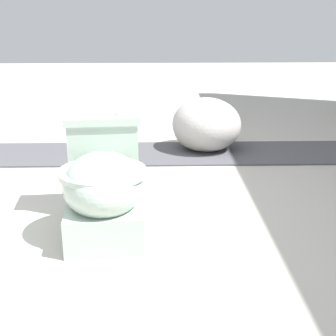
{
  "coord_description": "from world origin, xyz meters",
  "views": [
    {
      "loc": [
        2.1,
        0.49,
        1.0
      ],
      "look_at": [
        0.05,
        0.55,
        0.3
      ],
      "focal_mm": 50.0,
      "sensor_mm": 36.0,
      "label": 1
    }
  ],
  "objects": [
    {
      "name": "ground_plane",
      "position": [
        0.0,
        0.0,
        0.0
      ],
      "size": [
        14.0,
        14.0,
        0.0
      ],
      "primitive_type": "plane",
      "color": "#B7B2A8"
    },
    {
      "name": "gravel_strip",
      "position": [
        -1.13,
        0.5,
        0.01
      ],
      "size": [
        0.56,
        8.0,
        0.01
      ],
      "primitive_type": "cube",
      "color": "#4C4C51",
      "rests_on": "ground"
    },
    {
      "name": "boulder_far",
      "position": [
        -1.22,
        0.86,
        0.19
      ],
      "size": [
        0.7,
        0.7,
        0.39
      ],
      "primitive_type": "ellipsoid",
      "rotation": [
        0.0,
        0.0,
        0.79
      ],
      "color": "#B7B2AD",
      "rests_on": "ground"
    },
    {
      "name": "boulder_near",
      "position": [
        -1.23,
        0.84,
        0.16
      ],
      "size": [
        0.5,
        0.46,
        0.33
      ],
      "primitive_type": "ellipsoid",
      "rotation": [
        0.0,
        0.0,
        3.08
      ],
      "color": "#ADA899",
      "rests_on": "ground"
    },
    {
      "name": "toilet",
      "position": [
        0.06,
        0.25,
        0.22
      ],
      "size": [
        0.66,
        0.43,
        0.52
      ],
      "rotation": [
        0.0,
        0.0,
        0.09
      ],
      "color": "#B2C6B7",
      "rests_on": "ground"
    }
  ]
}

